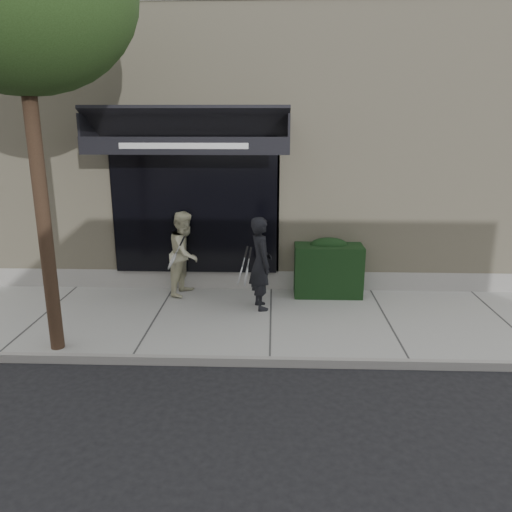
{
  "coord_description": "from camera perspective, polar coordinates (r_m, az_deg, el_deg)",
  "views": [
    {
      "loc": [
        0.04,
        -8.08,
        3.43
      ],
      "look_at": [
        -0.28,
        0.6,
        1.06
      ],
      "focal_mm": 35.0,
      "sensor_mm": 36.0,
      "label": 1
    }
  ],
  "objects": [
    {
      "name": "hedge",
      "position": [
        9.79,
        8.22,
        -1.34
      ],
      "size": [
        1.3,
        0.7,
        1.14
      ],
      "color": "black",
      "rests_on": "sidewalk"
    },
    {
      "name": "ground",
      "position": [
        8.78,
        1.68,
        -7.74
      ],
      "size": [
        80.0,
        80.0,
        0.0
      ],
      "primitive_type": "plane",
      "color": "black",
      "rests_on": "ground"
    },
    {
      "name": "curb",
      "position": [
        7.34,
        1.59,
        -11.98
      ],
      "size": [
        20.0,
        0.1,
        0.14
      ],
      "primitive_type": "cube",
      "color": "gray",
      "rests_on": "ground"
    },
    {
      "name": "pedestrian_back",
      "position": [
        9.76,
        -8.08,
        0.33
      ],
      "size": [
        0.83,
        0.96,
        1.64
      ],
      "color": "beige",
      "rests_on": "sidewalk"
    },
    {
      "name": "building_facade",
      "position": [
        13.05,
        1.92,
        12.23
      ],
      "size": [
        14.3,
        8.04,
        5.64
      ],
      "color": "#BDB190",
      "rests_on": "ground"
    },
    {
      "name": "sidewalk",
      "position": [
        8.75,
        1.68,
        -7.38
      ],
      "size": [
        20.0,
        3.0,
        0.12
      ],
      "primitive_type": "cube",
      "color": "#A2A29D",
      "rests_on": "ground"
    },
    {
      "name": "pedestrian_front",
      "position": [
        8.89,
        0.52,
        -0.85
      ],
      "size": [
        0.72,
        0.92,
        1.68
      ],
      "color": "black",
      "rests_on": "sidewalk"
    }
  ]
}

